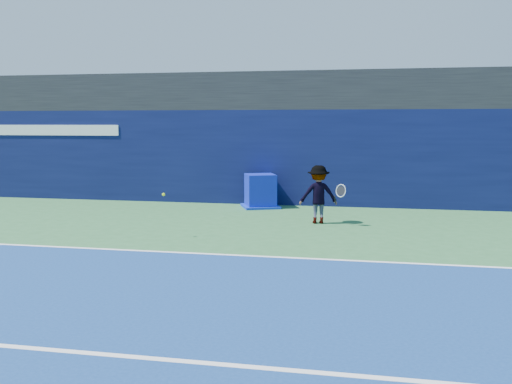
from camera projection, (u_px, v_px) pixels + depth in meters
ground at (131, 299)px, 8.47m from camera, size 80.00×80.00×0.00m
baseline at (193, 253)px, 11.39m from camera, size 24.00×0.10×0.01m
service_line at (60, 351)px, 6.52m from camera, size 24.00×0.10×0.01m
stadium_band at (268, 93)px, 19.23m from camera, size 36.00×3.00×1.20m
back_wall_assembly at (262, 157)px, 18.51m from camera, size 36.00×1.03×3.00m
equipment_cart at (260, 192)px, 17.56m from camera, size 1.40×1.40×1.03m
tennis_player at (318, 194)px, 14.76m from camera, size 1.26×0.74×1.51m
tennis_ball at (164, 194)px, 12.88m from camera, size 0.07×0.07×0.07m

